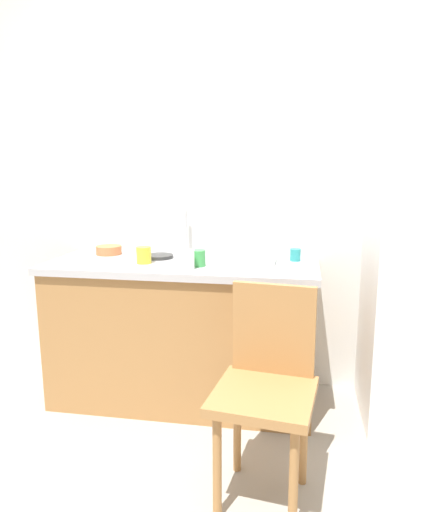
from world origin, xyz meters
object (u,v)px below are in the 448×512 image
Objects in this scene: chair at (267,383)px; cup_green at (198,258)px; refrigerator at (428,291)px; cup_yellow at (144,255)px; hotplate at (159,256)px; dish_tray at (251,258)px; cup_white at (189,260)px; terracotta_bowl at (109,250)px; cup_teal at (295,255)px.

cup_green reaches higher than chair.
refrigerator is 15.53× the size of cup_yellow.
hotplate is 0.34m from cup_green.
cup_yellow is (-0.59, -0.13, 0.02)m from dish_tray.
hotplate is at bearing 133.04° from cup_white.
chair is 5.67× the size of terracotta_bowl.
terracotta_bowl is 0.35m from hotplate.
hotplate is 0.37m from cup_white.
chair is 0.85m from cup_green.
cup_teal is at bearing 24.12° from cup_green.
cup_green is (0.28, -0.18, 0.03)m from hotplate.
dish_tray is at bearing 108.83° from chair.
dish_tray is at bearing 28.72° from cup_green.
terracotta_bowl is at bearing 173.78° from dish_tray.
cup_green is 0.87× the size of cup_white.
hotplate is (-0.55, 0.04, -0.02)m from dish_tray.
refrigerator is 0.73m from cup_teal.
cup_yellow is at bearing 146.45° from chair.
cup_yellow is at bearing -177.10° from refrigerator.
cup_green is 0.09m from cup_white.
cup_teal is at bearing 91.21° from chair.
cup_green is 1.25× the size of cup_teal.
chair is 9.97× the size of cup_green.
refrigerator is 1.56m from cup_yellow.
refrigerator is 5.21× the size of dish_tray.
cup_white is at bearing -143.10° from dish_tray.
cup_white reaches higher than cup_yellow.
chair is 1.14m from hotplate.
cup_teal is at bearing 169.33° from refrigerator.
hotplate is (0.35, -0.06, -0.02)m from terracotta_bowl.
dish_tray reaches higher than chair.
cup_white reaches higher than cup_green.
refrigerator is 20.46× the size of cup_teal.
cup_white is (0.29, -0.10, 0.00)m from cup_yellow.
cup_yellow is at bearing 175.97° from cup_green.
cup_teal is at bearing 14.06° from cup_yellow.
dish_tray is 2.72× the size of cup_white.
cup_green is at bearing -175.28° from refrigerator.
hotplate is 1.81× the size of cup_yellow.
hotplate is 1.65× the size of cup_white.
cup_yellow is at bearing -165.94° from cup_teal.
cup_teal is (0.25, 0.09, 0.01)m from dish_tray.
cup_teal is at bearing 3.54° from hotplate.
terracotta_bowl is 1.76× the size of cup_green.
refrigerator is 8.58× the size of hotplate.
chair is at bearing -40.98° from cup_yellow.
chair is 1.42m from terracotta_bowl.
chair is 5.24× the size of hotplate.
hotplate is at bearing 176.86° from refrigerator.
cup_green is (-0.43, 0.63, 0.39)m from chair.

